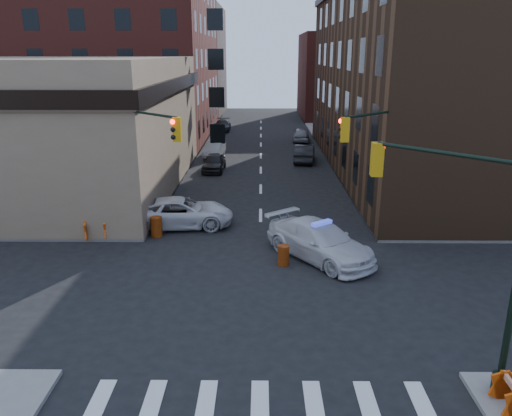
{
  "coord_description": "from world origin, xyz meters",
  "views": [
    {
      "loc": [
        0.0,
        -18.39,
        9.32
      ],
      "look_at": [
        -0.22,
        4.42,
        2.2
      ],
      "focal_mm": 35.0,
      "sensor_mm": 36.0,
      "label": 1
    }
  ],
  "objects_px": {
    "parked_car_enear": "(305,153)",
    "police_car": "(320,241)",
    "barrel_road": "(283,255)",
    "barricade_nw_a": "(142,220)",
    "barricade_se_a": "(510,395)",
    "barrel_bank": "(156,227)",
    "parked_car_wfar": "(214,149)",
    "parked_car_wnear": "(214,162)",
    "pedestrian_a": "(132,219)",
    "pedestrian_b": "(109,200)",
    "pickup": "(181,212)"
  },
  "relations": [
    {
      "from": "pedestrian_b",
      "to": "barrel_bank",
      "type": "distance_m",
      "value": 4.53
    },
    {
      "from": "police_car",
      "to": "barricade_nw_a",
      "type": "relative_size",
      "value": 5.21
    },
    {
      "from": "police_car",
      "to": "pedestrian_b",
      "type": "bearing_deg",
      "value": 115.59
    },
    {
      "from": "barrel_road",
      "to": "barricade_nw_a",
      "type": "bearing_deg",
      "value": 148.15
    },
    {
      "from": "parked_car_wnear",
      "to": "parked_car_enear",
      "type": "bearing_deg",
      "value": 27.96
    },
    {
      "from": "pedestrian_a",
      "to": "barrel_bank",
      "type": "height_order",
      "value": "pedestrian_a"
    },
    {
      "from": "pedestrian_b",
      "to": "barrel_bank",
      "type": "xyz_separation_m",
      "value": [
        3.33,
        -3.02,
        -0.57
      ]
    },
    {
      "from": "pickup",
      "to": "barricade_se_a",
      "type": "bearing_deg",
      "value": -149.88
    },
    {
      "from": "barrel_road",
      "to": "barricade_nw_a",
      "type": "distance_m",
      "value": 8.89
    },
    {
      "from": "barricade_se_a",
      "to": "barricade_nw_a",
      "type": "xyz_separation_m",
      "value": [
        -13.19,
        14.52,
        0.01
      ]
    },
    {
      "from": "police_car",
      "to": "parked_car_wfar",
      "type": "height_order",
      "value": "police_car"
    },
    {
      "from": "barricade_se_a",
      "to": "barrel_bank",
      "type": "bearing_deg",
      "value": 43.41
    },
    {
      "from": "barrel_road",
      "to": "barricade_se_a",
      "type": "distance_m",
      "value": 11.33
    },
    {
      "from": "parked_car_wfar",
      "to": "pedestrian_a",
      "type": "distance_m",
      "value": 21.81
    },
    {
      "from": "pickup",
      "to": "pedestrian_a",
      "type": "xyz_separation_m",
      "value": [
        -2.18,
        -1.98,
        0.28
      ]
    },
    {
      "from": "barrel_road",
      "to": "police_car",
      "type": "bearing_deg",
      "value": 24.8
    },
    {
      "from": "parked_car_enear",
      "to": "police_car",
      "type": "bearing_deg",
      "value": 95.06
    },
    {
      "from": "parked_car_wnear",
      "to": "barrel_bank",
      "type": "height_order",
      "value": "parked_car_wnear"
    },
    {
      "from": "parked_car_wnear",
      "to": "barrel_road",
      "type": "bearing_deg",
      "value": -72.99
    },
    {
      "from": "barrel_bank",
      "to": "parked_car_wnear",
      "type": "bearing_deg",
      "value": 83.86
    },
    {
      "from": "parked_car_wnear",
      "to": "pedestrian_a",
      "type": "bearing_deg",
      "value": -97.5
    },
    {
      "from": "pickup",
      "to": "parked_car_wnear",
      "type": "relative_size",
      "value": 1.4
    },
    {
      "from": "barrel_road",
      "to": "barricade_nw_a",
      "type": "relative_size",
      "value": 0.83
    },
    {
      "from": "parked_car_enear",
      "to": "pedestrian_b",
      "type": "bearing_deg",
      "value": 59.53
    },
    {
      "from": "pedestrian_a",
      "to": "barrel_bank",
      "type": "distance_m",
      "value": 1.31
    },
    {
      "from": "pickup",
      "to": "barricade_se_a",
      "type": "distance_m",
      "value": 18.76
    },
    {
      "from": "pickup",
      "to": "pedestrian_b",
      "type": "relative_size",
      "value": 3.04
    },
    {
      "from": "pedestrian_a",
      "to": "barricade_nw_a",
      "type": "distance_m",
      "value": 1.51
    },
    {
      "from": "pedestrian_a",
      "to": "police_car",
      "type": "bearing_deg",
      "value": 15.99
    },
    {
      "from": "barrel_road",
      "to": "barrel_bank",
      "type": "distance_m",
      "value": 7.49
    },
    {
      "from": "parked_car_wnear",
      "to": "pedestrian_b",
      "type": "relative_size",
      "value": 2.17
    },
    {
      "from": "police_car",
      "to": "pedestrian_a",
      "type": "relative_size",
      "value": 3.15
    },
    {
      "from": "barrel_bank",
      "to": "barrel_road",
      "type": "bearing_deg",
      "value": -28.97
    },
    {
      "from": "parked_car_wnear",
      "to": "barricade_se_a",
      "type": "bearing_deg",
      "value": -67.37
    },
    {
      "from": "police_car",
      "to": "barricade_se_a",
      "type": "relative_size",
      "value": 5.27
    },
    {
      "from": "parked_car_enear",
      "to": "parked_car_wnear",
      "type": "bearing_deg",
      "value": 33.33
    },
    {
      "from": "pedestrian_b",
      "to": "barricade_nw_a",
      "type": "bearing_deg",
      "value": -44.83
    },
    {
      "from": "pickup",
      "to": "parked_car_wnear",
      "type": "xyz_separation_m",
      "value": [
        0.62,
        13.76,
        -0.1
      ]
    },
    {
      "from": "barrel_road",
      "to": "pedestrian_a",
      "type": "bearing_deg",
      "value": 156.89
    },
    {
      "from": "barricade_se_a",
      "to": "barricade_nw_a",
      "type": "height_order",
      "value": "barricade_nw_a"
    },
    {
      "from": "barricade_se_a",
      "to": "parked_car_wnear",
      "type": "bearing_deg",
      "value": 21.3
    },
    {
      "from": "parked_car_wfar",
      "to": "barricade_se_a",
      "type": "bearing_deg",
      "value": -66.0
    },
    {
      "from": "pickup",
      "to": "barrel_road",
      "type": "bearing_deg",
      "value": -140.0
    },
    {
      "from": "parked_car_enear",
      "to": "pedestrian_b",
      "type": "distance_m",
      "value": 20.48
    },
    {
      "from": "pickup",
      "to": "pedestrian_a",
      "type": "height_order",
      "value": "pedestrian_a"
    },
    {
      "from": "parked_car_wfar",
      "to": "pedestrian_b",
      "type": "xyz_separation_m",
      "value": [
        -4.48,
        -18.31,
        0.42
      ]
    },
    {
      "from": "pedestrian_a",
      "to": "parked_car_wnear",
      "type": "bearing_deg",
      "value": 110.67
    },
    {
      "from": "parked_car_wfar",
      "to": "barricade_nw_a",
      "type": "xyz_separation_m",
      "value": [
        -2.15,
        -20.28,
        -0.11
      ]
    },
    {
      "from": "parked_car_enear",
      "to": "pedestrian_a",
      "type": "relative_size",
      "value": 2.49
    },
    {
      "from": "pedestrian_b",
      "to": "parked_car_enear",
      "type": "bearing_deg",
      "value": 46.88
    }
  ]
}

